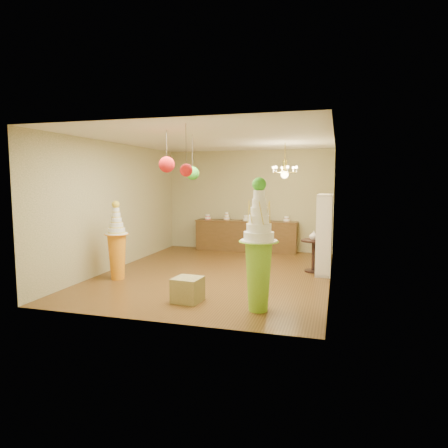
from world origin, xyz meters
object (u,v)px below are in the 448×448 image
(pedestal_orange, at_px, (117,249))
(round_table, at_px, (313,251))
(sideboard, at_px, (246,235))
(pedestal_green, at_px, (259,259))

(pedestal_orange, height_order, round_table, pedestal_orange)
(pedestal_orange, distance_m, sideboard, 4.49)
(sideboard, bearing_deg, pedestal_green, -75.07)
(pedestal_orange, bearing_deg, round_table, 24.96)
(pedestal_green, bearing_deg, pedestal_orange, 159.68)
(sideboard, distance_m, round_table, 3.04)
(pedestal_orange, relative_size, round_table, 2.20)
(pedestal_orange, bearing_deg, sideboard, 64.93)
(pedestal_orange, relative_size, sideboard, 0.55)
(round_table, bearing_deg, pedestal_green, -102.61)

